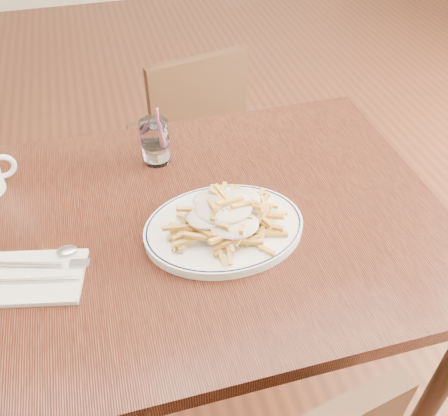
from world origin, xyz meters
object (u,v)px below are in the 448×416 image
object	(u,v)px
chair_far	(191,132)
fries_plate	(224,228)
water_glass	(155,144)
loaded_fries	(224,212)
table	(178,247)

from	to	relation	value
chair_far	fries_plate	size ratio (longest dim) A/B	1.85
chair_far	water_glass	xyz separation A→B (m)	(-0.19, -0.55, 0.36)
loaded_fries	water_glass	bearing A→B (deg)	108.11
chair_far	fries_plate	distance (m)	0.91
chair_far	table	bearing A→B (deg)	-103.62
fries_plate	loaded_fries	size ratio (longest dim) A/B	1.64
table	loaded_fries	size ratio (longest dim) A/B	4.66
fries_plate	loaded_fries	distance (m)	0.05
table	loaded_fries	world-z (taller)	loaded_fries
fries_plate	table	bearing A→B (deg)	149.30
table	chair_far	size ratio (longest dim) A/B	1.54
fries_plate	water_glass	size ratio (longest dim) A/B	2.76
table	water_glass	bearing A→B (deg)	90.54
loaded_fries	water_glass	size ratio (longest dim) A/B	1.69
water_glass	chair_far	bearing A→B (deg)	70.70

